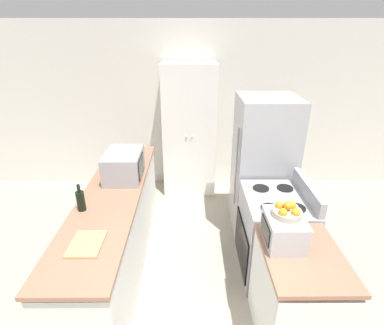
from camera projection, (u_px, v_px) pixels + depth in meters
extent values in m
cube|color=silver|center=(191.00, 108.00, 4.79)|extent=(7.00, 0.06, 2.60)
cube|color=silver|center=(116.00, 232.00, 3.30)|extent=(0.58, 2.59, 0.84)
cube|color=#9E6B51|center=(112.00, 194.00, 3.11)|extent=(0.60, 2.64, 0.04)
cube|color=silver|center=(295.00, 301.00, 2.47)|extent=(0.58, 0.77, 0.84)
cube|color=#9E6B51|center=(303.00, 256.00, 2.27)|extent=(0.60, 0.79, 0.04)
cube|color=white|center=(189.00, 131.00, 4.64)|extent=(0.80, 0.50, 2.03)
sphere|color=#B2B2B7|center=(187.00, 137.00, 4.40)|extent=(0.03, 0.03, 0.03)
sphere|color=#B2B2B7|center=(192.00, 137.00, 4.40)|extent=(0.03, 0.03, 0.03)
cube|color=#9E9EA3|center=(273.00, 235.00, 3.20)|extent=(0.64, 0.80, 0.92)
cube|color=black|center=(241.00, 244.00, 3.24)|extent=(0.02, 0.70, 0.50)
cube|color=#9E9EA3|center=(308.00, 191.00, 2.97)|extent=(0.06, 0.76, 0.16)
cylinder|color=black|center=(270.00, 208.00, 2.83)|extent=(0.17, 0.17, 0.01)
cylinder|color=black|center=(261.00, 188.00, 3.18)|extent=(0.17, 0.17, 0.01)
cylinder|color=black|center=(297.00, 208.00, 2.83)|extent=(0.17, 0.17, 0.01)
cylinder|color=black|center=(285.00, 188.00, 3.18)|extent=(0.17, 0.17, 0.01)
cube|color=#A3A3A8|center=(262.00, 167.00, 3.74)|extent=(0.69, 0.70, 1.77)
cylinder|color=gray|center=(236.00, 168.00, 3.52)|extent=(0.02, 0.02, 0.97)
cube|color=#939399|center=(124.00, 165.00, 3.36)|extent=(0.39, 0.54, 0.31)
cube|color=black|center=(141.00, 167.00, 3.32)|extent=(0.01, 0.33, 0.22)
cylinder|color=black|center=(81.00, 201.00, 2.77)|extent=(0.08, 0.08, 0.19)
cylinder|color=black|center=(79.00, 188.00, 2.72)|extent=(0.03, 0.03, 0.08)
cube|color=#B2B2B7|center=(284.00, 230.00, 2.34)|extent=(0.29, 0.37, 0.24)
cube|color=black|center=(265.00, 230.00, 2.34)|extent=(0.01, 0.26, 0.14)
cylinder|color=#B2A893|center=(287.00, 213.00, 2.30)|extent=(0.22, 0.22, 0.05)
sphere|color=orange|center=(292.00, 205.00, 2.33)|extent=(0.07, 0.07, 0.07)
sphere|color=orange|center=(279.00, 205.00, 2.32)|extent=(0.07, 0.07, 0.07)
sphere|color=orange|center=(283.00, 212.00, 2.24)|extent=(0.07, 0.07, 0.07)
sphere|color=orange|center=(296.00, 212.00, 2.24)|extent=(0.07, 0.07, 0.07)
sphere|color=orange|center=(288.00, 205.00, 2.27)|extent=(0.07, 0.07, 0.07)
cube|color=tan|center=(87.00, 244.00, 2.35)|extent=(0.25, 0.32, 0.02)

